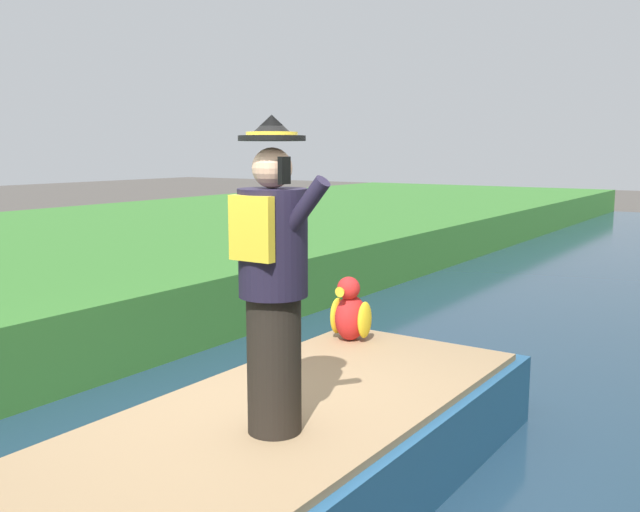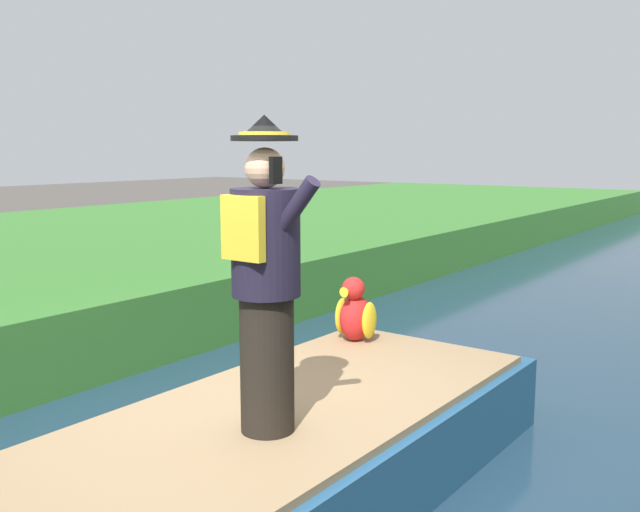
% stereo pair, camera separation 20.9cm
% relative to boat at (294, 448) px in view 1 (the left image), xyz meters
% --- Properties ---
extents(canal_water, '(5.59, 48.00, 0.10)m').
position_rel_boat_xyz_m(canal_water, '(0.00, -0.20, -0.35)').
color(canal_water, '#1E384C').
rests_on(canal_water, ground).
extents(boat, '(1.83, 4.21, 0.61)m').
position_rel_boat_xyz_m(boat, '(0.00, 0.00, 0.00)').
color(boat, '#23517A').
rests_on(boat, canal_water).
extents(person_pirate, '(0.61, 0.42, 1.85)m').
position_rel_boat_xyz_m(person_pirate, '(0.18, -0.44, 1.23)').
color(person_pirate, black).
rests_on(person_pirate, boat).
extents(parrot_plush, '(0.36, 0.34, 0.57)m').
position_rel_boat_xyz_m(parrot_plush, '(-0.50, 1.53, 0.55)').
color(parrot_plush, red).
rests_on(parrot_plush, boat).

